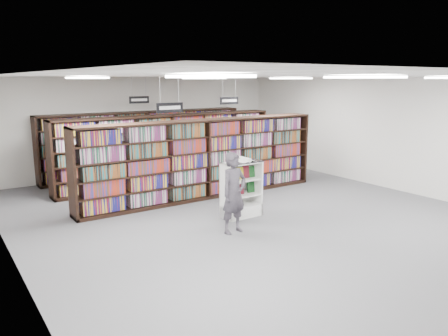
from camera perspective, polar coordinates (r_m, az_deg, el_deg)
floor at (r=10.26m, az=3.37°, el=-6.25°), size 12.00×12.00×0.00m
ceiling at (r=9.78m, az=3.59°, el=11.92°), size 10.00×12.00×0.10m
wall_back at (r=15.06m, az=-10.65°, el=5.47°), size 10.00×0.10×3.20m
wall_left at (r=7.95m, az=-26.44°, el=-0.77°), size 0.10×12.00×3.20m
wall_right at (r=13.52m, az=20.57°, el=4.28°), size 0.10×12.00×3.20m
bookshelf_row_near at (r=11.61m, az=-2.59°, el=1.18°), size 7.00×0.60×2.10m
bookshelf_row_mid at (r=13.33m, az=-7.10°, el=2.44°), size 7.00×0.60×2.10m
bookshelf_row_far at (r=14.85m, az=-10.10°, el=3.27°), size 7.00×0.60×2.10m
aisle_sign_left at (r=9.84m, az=-7.10°, el=7.95°), size 0.65×0.02×0.80m
aisle_sign_right at (r=13.10m, az=0.69°, el=8.88°), size 0.65×0.02×0.80m
aisle_sign_center at (r=13.88m, az=-11.02°, el=8.82°), size 0.65×0.02×0.80m
troffer_front_left at (r=5.60m, az=-2.08°, el=11.89°), size 0.60×1.20×0.04m
troffer_front_center at (r=7.63m, az=17.77°, el=11.24°), size 0.60×1.20×0.04m
troffer_back_left at (r=10.18m, az=-17.51°, el=11.18°), size 0.60×1.20×0.04m
troffer_back_center at (r=11.43m, az=-2.68°, el=11.65°), size 0.60×1.20×0.04m
troffer_back_right at (r=13.25m, az=8.68°, el=11.51°), size 0.60×1.20×0.04m
endcap_display at (r=10.12m, az=2.15°, el=-3.85°), size 0.93×0.48×1.28m
open_book at (r=9.92m, az=2.85°, el=0.97°), size 0.71×0.41×0.13m
shopper at (r=8.94m, az=1.30°, el=-3.30°), size 0.66×0.48×1.68m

